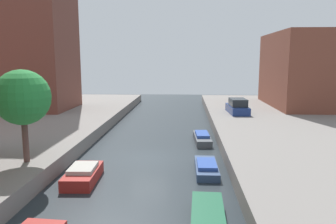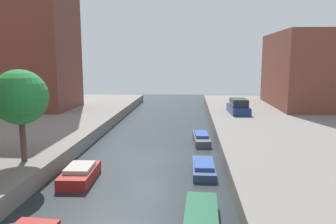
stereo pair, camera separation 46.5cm
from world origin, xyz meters
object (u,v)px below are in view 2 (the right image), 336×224
(low_block_right, at_px, (315,70))
(moored_boat_left_2, at_px, (80,174))
(moored_boat_right_1, at_px, (201,222))
(moored_boat_right_3, at_px, (201,138))
(apartment_tower_far, at_px, (26,22))
(street_tree_2, at_px, (20,97))
(moored_boat_right_2, at_px, (204,168))
(parked_car, at_px, (238,107))

(low_block_right, xyz_separation_m, moored_boat_left_2, (-21.26, -24.49, -5.10))
(moored_boat_left_2, relative_size, moored_boat_right_1, 0.79)
(moored_boat_right_1, distance_m, moored_boat_right_3, 14.21)
(low_block_right, bearing_deg, moored_boat_left_2, -130.96)
(apartment_tower_far, height_order, low_block_right, apartment_tower_far)
(low_block_right, distance_m, moored_boat_right_1, 33.23)
(street_tree_2, bearing_deg, moored_boat_right_2, 9.11)
(moored_boat_right_2, bearing_deg, moored_boat_right_3, 89.40)
(moored_boat_left_2, bearing_deg, low_block_right, 49.04)
(apartment_tower_far, bearing_deg, street_tree_2, -64.60)
(street_tree_2, xyz_separation_m, moored_boat_right_1, (9.95, -5.18, -4.33))
(street_tree_2, height_order, moored_boat_right_3, street_tree_2)
(moored_boat_right_3, bearing_deg, parked_car, 64.68)
(moored_boat_left_2, height_order, moored_boat_right_2, moored_boat_left_2)
(parked_car, xyz_separation_m, moored_boat_right_2, (-4.28, -16.27, -1.38))
(street_tree_2, xyz_separation_m, moored_boat_left_2, (3.31, -0.28, -4.27))
(parked_car, relative_size, moored_boat_right_2, 1.24)
(apartment_tower_far, relative_size, low_block_right, 1.44)
(street_tree_2, height_order, moored_boat_right_1, street_tree_2)
(moored_boat_right_1, bearing_deg, moored_boat_left_2, 143.57)
(low_block_right, relative_size, parked_car, 2.93)
(moored_boat_left_2, distance_m, moored_boat_right_1, 8.25)
(apartment_tower_far, relative_size, moored_boat_right_3, 4.68)
(moored_boat_left_2, bearing_deg, moored_boat_right_1, -36.43)
(low_block_right, distance_m, parked_car, 12.42)
(moored_boat_right_3, bearing_deg, street_tree_2, -138.94)
(street_tree_2, height_order, moored_boat_right_2, street_tree_2)
(moored_boat_left_2, relative_size, moored_boat_right_3, 0.83)
(moored_boat_right_1, bearing_deg, parked_car, 78.68)
(low_block_right, height_order, parked_car, low_block_right)
(parked_car, bearing_deg, street_tree_2, -129.12)
(moored_boat_right_3, bearing_deg, moored_boat_right_2, -90.60)
(parked_car, distance_m, moored_boat_right_1, 23.59)
(street_tree_2, height_order, moored_boat_left_2, street_tree_2)
(moored_boat_right_3, bearing_deg, moored_boat_left_2, -127.18)
(apartment_tower_far, height_order, street_tree_2, apartment_tower_far)
(street_tree_2, distance_m, parked_car, 23.29)
(apartment_tower_far, height_order, parked_car, apartment_tower_far)
(low_block_right, xyz_separation_m, moored_boat_right_1, (-14.62, -29.39, -5.16))
(street_tree_2, height_order, parked_car, street_tree_2)
(apartment_tower_far, relative_size, parked_car, 4.22)
(low_block_right, relative_size, moored_boat_right_3, 3.25)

